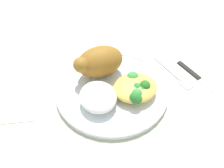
# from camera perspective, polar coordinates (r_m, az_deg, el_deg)

# --- Properties ---
(ground_plane) EXTENTS (2.00, 2.00, 0.00)m
(ground_plane) POSITION_cam_1_polar(r_m,az_deg,el_deg) (0.53, 0.00, -1.96)
(ground_plane) COLOR beige
(plate) EXTENTS (0.28, 0.28, 0.02)m
(plate) POSITION_cam_1_polar(r_m,az_deg,el_deg) (0.52, 0.00, -1.34)
(plate) COLOR silver
(plate) RESTS_ON ground_plane
(roasted_chicken) EXTENTS (0.13, 0.08, 0.08)m
(roasted_chicken) POSITION_cam_1_polar(r_m,az_deg,el_deg) (0.52, -3.61, 5.96)
(roasted_chicken) COLOR #92601F
(roasted_chicken) RESTS_ON plate
(rice_pile) EXTENTS (0.08, 0.09, 0.04)m
(rice_pile) POSITION_cam_1_polar(r_m,az_deg,el_deg) (0.47, -3.81, -3.44)
(rice_pile) COLOR white
(rice_pile) RESTS_ON plate
(mac_cheese_with_broccoli) EXTENTS (0.11, 0.10, 0.04)m
(mac_cheese_with_broccoli) POSITION_cam_1_polar(r_m,az_deg,el_deg) (0.49, 6.41, -1.04)
(mac_cheese_with_broccoli) COLOR #ECBC50
(mac_cheese_with_broccoli) RESTS_ON plate
(fork) EXTENTS (0.04, 0.14, 0.01)m
(fork) POSITION_cam_1_polar(r_m,az_deg,el_deg) (0.59, 16.44, 2.65)
(fork) COLOR #B2B2B7
(fork) RESTS_ON ground_plane
(knife) EXTENTS (0.04, 0.19, 0.01)m
(knife) POSITION_cam_1_polar(r_m,az_deg,el_deg) (0.60, 22.59, 1.43)
(knife) COLOR black
(knife) RESTS_ON ground_plane
(napkin) EXTENTS (0.13, 0.15, 0.00)m
(napkin) POSITION_cam_1_polar(r_m,az_deg,el_deg) (0.56, -23.79, -4.07)
(napkin) COLOR white
(napkin) RESTS_ON ground_plane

